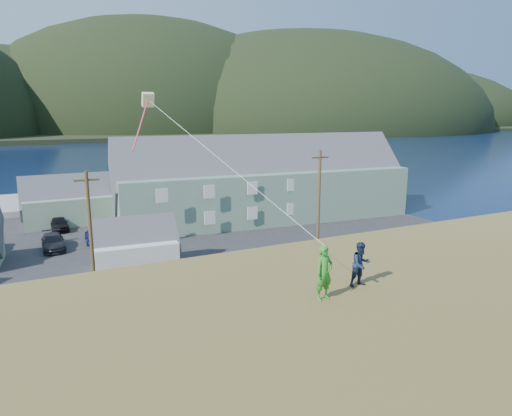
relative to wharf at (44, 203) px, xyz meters
The scene contains 14 objects.
ground 40.45m from the wharf, 81.47° to the right, with size 900.00×900.00×0.00m, color #0A1638.
grass_strip 42.43m from the wharf, 81.87° to the right, with size 110.00×8.00×0.10m, color #4C3D19.
waterfront_lot 23.77m from the wharf, 75.38° to the right, with size 72.00×36.00×0.12m, color #28282B.
wharf is the anchor object (origin of this frame).
far_shore 290.06m from the wharf, 88.81° to the left, with size 900.00×320.00×2.00m, color black.
far_hills 242.97m from the wharf, 80.14° to the left, with size 760.00×265.00×143.00m.
lodge 32.29m from the wharf, 40.31° to the right, with size 36.33×12.96×12.52m.
shed_white 33.57m from the wharf, 79.49° to the right, with size 7.31×5.14×5.54m.
shed_palegreen_far 13.05m from the wharf, 78.32° to the right, with size 10.63×6.18×7.10m.
utility_poles 39.04m from the wharf, 82.87° to the right, with size 31.26×0.24×9.88m.
parked_cars 20.76m from the wharf, 91.85° to the right, with size 24.55×12.37×1.54m.
kite_flyer_green 59.44m from the wharf, 83.02° to the right, with size 0.65×0.43×1.78m, color #2A8524.
kite_flyer_navy 59.28m from the wharf, 81.23° to the right, with size 0.76×0.59×1.57m, color #17233F.
kite_rig 53.22m from the wharf, 86.14° to the right, with size 2.47×3.88×9.39m.
Camera 1 is at (-6.86, -29.92, 13.15)m, focal length 32.00 mm.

